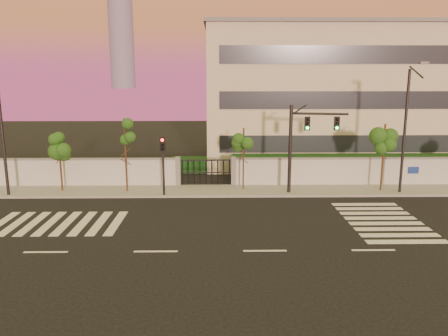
% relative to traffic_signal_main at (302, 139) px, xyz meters
% --- Properties ---
extents(ground, '(120.00, 120.00, 0.00)m').
position_rel_traffic_signal_main_xyz_m(ground, '(-3.43, -9.79, -3.81)').
color(ground, black).
rests_on(ground, ground).
extents(sidewalk, '(60.00, 3.00, 0.15)m').
position_rel_traffic_signal_main_xyz_m(sidewalk, '(-3.43, 0.71, -3.74)').
color(sidewalk, gray).
rests_on(sidewalk, ground).
extents(perimeter_wall, '(60.00, 0.36, 2.20)m').
position_rel_traffic_signal_main_xyz_m(perimeter_wall, '(-3.33, 2.21, -2.74)').
color(perimeter_wall, '#B2B5BA').
rests_on(perimeter_wall, ground).
extents(hedge_row, '(41.00, 4.25, 1.80)m').
position_rel_traffic_signal_main_xyz_m(hedge_row, '(-2.27, 4.95, -2.99)').
color(hedge_row, black).
rests_on(hedge_row, ground).
extents(institutional_building, '(24.40, 12.40, 12.25)m').
position_rel_traffic_signal_main_xyz_m(institutional_building, '(5.57, 12.20, 2.34)').
color(institutional_building, beige).
rests_on(institutional_building, ground).
extents(road_markings, '(57.00, 7.62, 0.02)m').
position_rel_traffic_signal_main_xyz_m(road_markings, '(-5.01, -6.03, -3.80)').
color(road_markings, silver).
rests_on(road_markings, ground).
extents(street_tree_b, '(1.55, 1.23, 4.19)m').
position_rel_traffic_signal_main_xyz_m(street_tree_b, '(-16.27, 0.73, -0.72)').
color(street_tree_b, '#382314').
rests_on(street_tree_b, ground).
extents(street_tree_c, '(1.38, 1.10, 5.12)m').
position_rel_traffic_signal_main_xyz_m(street_tree_c, '(-11.77, 0.49, -0.05)').
color(street_tree_c, '#382314').
rests_on(street_tree_c, ground).
extents(street_tree_d, '(1.32, 1.05, 4.42)m').
position_rel_traffic_signal_main_xyz_m(street_tree_d, '(-3.79, 0.92, -0.56)').
color(street_tree_d, '#382314').
rests_on(street_tree_d, ground).
extents(street_tree_e, '(1.53, 1.21, 4.73)m').
position_rel_traffic_signal_main_xyz_m(street_tree_e, '(5.70, 0.51, -0.33)').
color(street_tree_e, '#382314').
rests_on(street_tree_e, ground).
extents(traffic_signal_main, '(3.79, 0.88, 6.03)m').
position_rel_traffic_signal_main_xyz_m(traffic_signal_main, '(0.00, 0.00, 0.00)').
color(traffic_signal_main, black).
rests_on(traffic_signal_main, ground).
extents(traffic_signal_secondary, '(0.32, 0.32, 4.10)m').
position_rel_traffic_signal_main_xyz_m(traffic_signal_secondary, '(-9.14, -0.56, -1.21)').
color(traffic_signal_secondary, black).
rests_on(traffic_signal_secondary, ground).
extents(streetlight_west, '(0.55, 2.20, 9.15)m').
position_rel_traffic_signal_main_xyz_m(streetlight_west, '(-19.48, -0.52, 1.13)').
color(streetlight_west, black).
rests_on(streetlight_west, ground).
extents(streetlight_east, '(0.52, 2.10, 8.71)m').
position_rel_traffic_signal_main_xyz_m(streetlight_east, '(6.78, -0.24, 0.90)').
color(streetlight_east, black).
rests_on(streetlight_east, ground).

